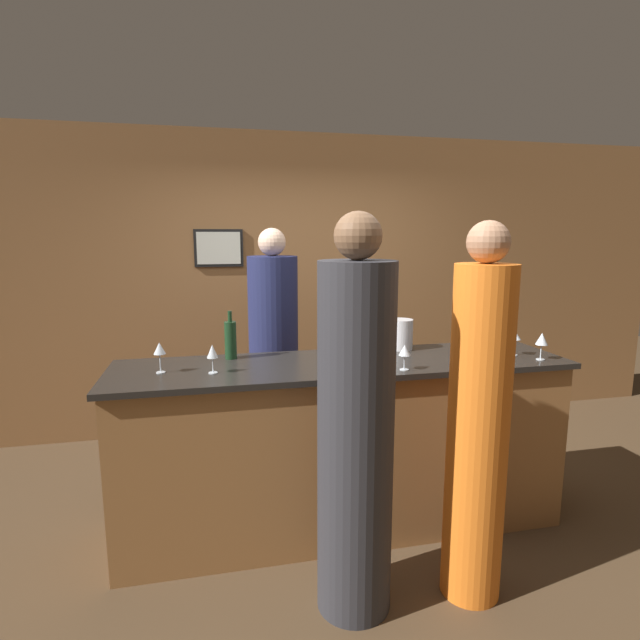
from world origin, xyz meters
The scene contains 16 objects.
ground_plane centered at (0.00, 0.00, 0.00)m, with size 14.00×14.00×0.00m, color #4C3823.
back_wall centered at (0.00, 1.83, 1.40)m, with size 8.00×0.08×2.80m.
bar_counter centered at (0.00, 0.00, 0.55)m, with size 2.81×0.71×1.09m.
bartender centered at (-0.32, 0.90, 0.89)m, with size 0.38×0.38×1.92m.
guest_0 centered at (-0.13, -0.70, 0.92)m, with size 0.37×0.37×1.98m.
guest_1 centered at (0.50, -0.74, 0.92)m, with size 0.30×0.30×1.94m.
wine_bottle_0 centered at (-0.68, 0.23, 1.22)m, with size 0.08×0.08×0.31m.
ice_bucket centered at (0.47, 0.25, 1.20)m, with size 0.16×0.16×0.21m.
wine_glass_0 centered at (1.22, -0.22, 1.22)m, with size 0.07×0.07×0.17m.
wine_glass_1 centered at (1.12, -0.08, 1.23)m, with size 0.08×0.08×0.16m.
wine_glass_2 centered at (0.29, -0.26, 1.21)m, with size 0.07×0.07×0.15m.
wine_glass_3 centered at (0.96, 0.00, 1.22)m, with size 0.07×0.07×0.16m.
wine_glass_4 centered at (0.63, -0.27, 1.23)m, with size 0.08×0.08×0.16m.
wine_glass_5 centered at (-1.08, -0.02, 1.23)m, with size 0.07×0.07×0.18m.
wine_glass_6 centered at (-0.79, -0.09, 1.22)m, with size 0.06×0.06×0.17m.
wine_glass_7 centered at (0.79, -0.02, 1.23)m, with size 0.08×0.08×0.17m.
Camera 1 is at (-0.79, -2.89, 1.87)m, focal length 28.00 mm.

